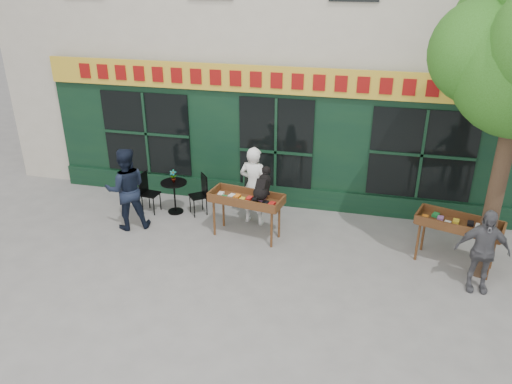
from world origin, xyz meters
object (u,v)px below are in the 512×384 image
at_px(dog, 262,183).
at_px(woman, 254,186).
at_px(bistro_table, 174,191).
at_px(man_left, 126,189).
at_px(book_cart_right, 459,226).
at_px(book_cart_center, 246,201).
at_px(man_right, 482,251).

bearing_deg(dog, woman, 125.91).
distance_m(dog, bistro_table, 2.48).
bearing_deg(man_left, bistro_table, -156.77).
height_order(dog, book_cart_right, dog).
height_order(book_cart_center, man_left, man_left).
xyz_separation_m(book_cart_center, man_left, (-2.60, -0.20, 0.09)).
distance_m(book_cart_center, woman, 0.65).
distance_m(book_cart_right, man_right, 0.81).
bearing_deg(book_cart_right, man_right, -50.32).
height_order(woman, man_left, man_left).
xyz_separation_m(book_cart_center, woman, (-0.00, 0.65, 0.07)).
distance_m(woman, man_right, 4.69).
height_order(book_cart_center, dog, dog).
height_order(book_cart_center, man_right, man_right).
bearing_deg(man_right, dog, 166.49).
relative_size(book_cart_center, dog, 2.63).
bearing_deg(woman, man_left, 27.49).
distance_m(dog, man_left, 2.97).
height_order(book_cart_right, man_right, man_right).
bearing_deg(book_cart_center, man_left, -166.23).
distance_m(dog, man_right, 4.20).
relative_size(book_cart_right, man_left, 0.89).
height_order(man_right, man_left, man_left).
xyz_separation_m(book_cart_center, dog, (0.35, -0.05, 0.47)).
xyz_separation_m(book_cart_center, man_right, (4.44, -0.87, -0.04)).
height_order(bistro_table, man_left, man_left).
bearing_deg(dog, bistro_table, 170.89).
bearing_deg(book_cart_center, dog, 1.21).
bearing_deg(man_left, man_right, 145.64).
bearing_deg(woman, bistro_table, 7.86).
distance_m(book_cart_center, book_cart_right, 4.14).
xyz_separation_m(dog, man_left, (-2.95, -0.15, -0.38)).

